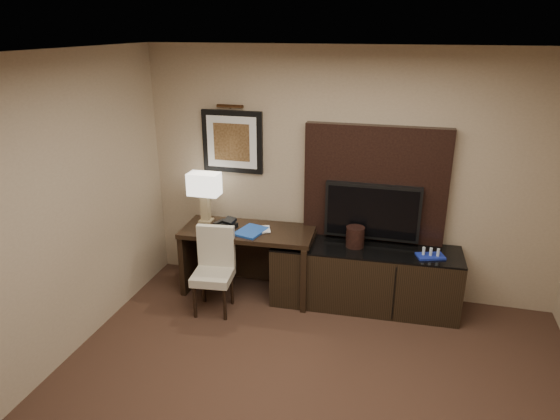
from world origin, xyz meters
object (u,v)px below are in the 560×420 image
(credenza, at_px, (364,277))
(minibar_tray, at_px, (431,253))
(desk_chair, at_px, (213,276))
(table_lamp, at_px, (205,197))
(desk, at_px, (249,261))
(ice_bucket, at_px, (355,237))
(tv, at_px, (372,212))
(desk_phone, at_px, (226,224))

(credenza, relative_size, minibar_tray, 7.23)
(desk_chair, height_order, table_lamp, table_lamp)
(desk, bearing_deg, ice_bucket, 0.09)
(desk, xyz_separation_m, desk_chair, (-0.23, -0.48, 0.03))
(desk, relative_size, table_lamp, 2.42)
(credenza, xyz_separation_m, table_lamp, (-1.82, 0.06, 0.73))
(tv, height_order, table_lamp, table_lamp)
(credenza, height_order, minibar_tray, minibar_tray)
(tv, height_order, desk_chair, tv)
(desk, distance_m, tv, 1.48)
(ice_bucket, relative_size, minibar_tray, 0.80)
(credenza, distance_m, table_lamp, 1.97)
(desk, height_order, ice_bucket, ice_bucket)
(desk, distance_m, desk_chair, 0.53)
(credenza, bearing_deg, minibar_tray, -6.90)
(table_lamp, bearing_deg, ice_bucket, -1.46)
(desk, bearing_deg, credenza, -0.84)
(credenza, xyz_separation_m, tv, (0.03, 0.19, 0.68))
(desk, relative_size, minibar_tray, 5.29)
(tv, distance_m, minibar_tray, 0.73)
(ice_bucket, xyz_separation_m, minibar_tray, (0.77, -0.07, -0.06))
(desk_phone, relative_size, minibar_tray, 0.71)
(credenza, distance_m, ice_bucket, 0.46)
(desk, xyz_separation_m, table_lamp, (-0.54, 0.11, 0.68))
(minibar_tray, bearing_deg, desk_phone, -179.63)
(desk_chair, bearing_deg, ice_bucket, 14.82)
(desk_chair, relative_size, ice_bucket, 3.83)
(credenza, bearing_deg, tv, 80.14)
(desk, height_order, desk_chair, desk_chair)
(desk, bearing_deg, desk_chair, -119.16)
(credenza, bearing_deg, table_lamp, 175.83)
(credenza, height_order, table_lamp, table_lamp)
(ice_bucket, distance_m, minibar_tray, 0.78)
(credenza, bearing_deg, desk_chair, -163.18)
(minibar_tray, bearing_deg, table_lamp, 177.47)
(credenza, xyz_separation_m, minibar_tray, (0.65, -0.05, 0.39))
(desk, xyz_separation_m, credenza, (1.29, 0.05, -0.05))
(table_lamp, relative_size, ice_bucket, 2.74)
(table_lamp, distance_m, desk_phone, 0.41)
(credenza, height_order, desk_phone, desk_phone)
(desk_phone, bearing_deg, table_lamp, 176.08)
(table_lamp, bearing_deg, desk_phone, -22.74)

